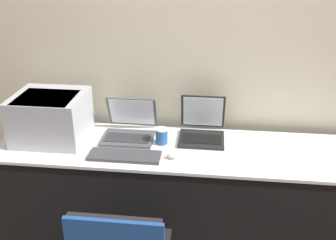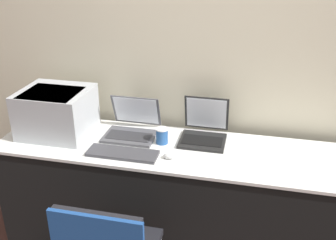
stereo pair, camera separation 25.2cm
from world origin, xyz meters
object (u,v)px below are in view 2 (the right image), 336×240
at_px(printer, 56,110).
at_px(mouse, 169,156).
at_px(laptop_right, 204,131).
at_px(external_keyboard, 123,153).
at_px(coffee_cup, 162,136).
at_px(laptop_left, 132,127).

distance_m(printer, mouse, 0.87).
height_order(printer, mouse, printer).
xyz_separation_m(laptop_right, mouse, (-0.17, -0.32, -0.04)).
relative_size(external_keyboard, coffee_cup, 4.18).
distance_m(laptop_left, external_keyboard, 0.30).
relative_size(laptop_left, coffee_cup, 3.22).
bearing_deg(laptop_left, external_keyboard, -84.30).
bearing_deg(laptop_right, mouse, -118.16).
bearing_deg(mouse, laptop_right, 61.84).
relative_size(printer, laptop_left, 1.33).
bearing_deg(printer, mouse, -12.12).
relative_size(laptop_right, coffee_cup, 3.02).
height_order(laptop_left, mouse, laptop_left).
xyz_separation_m(printer, laptop_left, (0.51, 0.10, -0.12)).
height_order(external_keyboard, mouse, mouse).
distance_m(printer, coffee_cup, 0.75).
height_order(printer, laptop_right, printer).
relative_size(laptop_left, external_keyboard, 0.77).
bearing_deg(coffee_cup, laptop_left, 160.07).
height_order(laptop_right, external_keyboard, laptop_right).
bearing_deg(mouse, external_keyboard, -176.34).
bearing_deg(laptop_right, laptop_left, -175.10).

